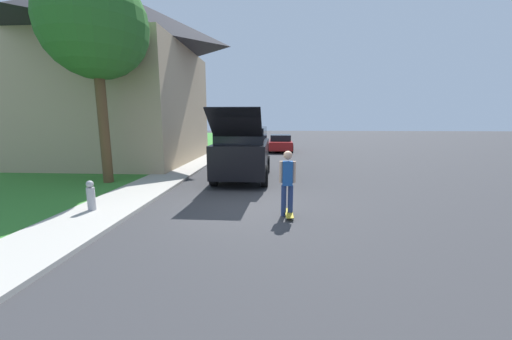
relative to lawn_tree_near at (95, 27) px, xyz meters
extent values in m
plane|color=#333335|center=(5.44, -2.47, -5.65)|extent=(120.00, 120.00, 0.00)
cube|color=#387F2D|center=(-2.56, 3.53, -5.61)|extent=(10.00, 80.00, 0.08)
cube|color=#ADA89E|center=(1.84, 3.53, -5.60)|extent=(1.80, 80.00, 0.10)
cube|color=tan|center=(-2.80, 5.62, -2.47)|extent=(8.74, 8.06, 6.19)
pyramid|color=#28282D|center=(-2.80, 5.62, 2.20)|extent=(9.54, 8.86, 3.15)
cylinder|color=brown|center=(0.00, 0.00, -3.27)|extent=(0.36, 0.36, 4.60)
sphere|color=#286023|center=(0.00, 0.00, 0.04)|extent=(3.66, 3.66, 3.66)
cube|color=black|center=(5.04, 1.45, -4.70)|extent=(1.97, 4.71, 1.20)
cube|color=black|center=(5.04, 1.56, -3.80)|extent=(1.81, 3.68, 0.58)
cylinder|color=black|center=(4.10, 2.91, -5.25)|extent=(0.24, 0.79, 0.79)
cylinder|color=black|center=(5.99, 2.91, -5.25)|extent=(0.24, 0.79, 0.79)
cylinder|color=black|center=(4.10, -0.02, -5.25)|extent=(0.24, 0.79, 0.79)
cylinder|color=black|center=(5.99, -0.02, -5.25)|extent=(0.24, 0.79, 0.79)
cube|color=black|center=(5.04, -0.96, -3.31)|extent=(1.73, 1.34, 0.95)
cube|color=maroon|center=(6.76, 12.60, -5.13)|extent=(1.75, 4.52, 0.63)
cube|color=black|center=(6.76, 12.48, -4.59)|extent=(1.54, 2.35, 0.47)
cylinder|color=black|center=(5.92, 13.95, -5.31)|extent=(0.20, 0.67, 0.67)
cylinder|color=black|center=(7.61, 13.95, -5.31)|extent=(0.20, 0.67, 0.67)
cylinder|color=black|center=(5.92, 11.24, -5.31)|extent=(0.20, 0.67, 0.67)
cylinder|color=black|center=(7.61, 11.24, -5.31)|extent=(0.20, 0.67, 0.67)
cylinder|color=navy|center=(6.59, -3.23, -5.25)|extent=(0.13, 0.13, 0.80)
cylinder|color=navy|center=(6.76, -3.23, -5.25)|extent=(0.13, 0.13, 0.80)
cube|color=#1E4C93|center=(6.67, -3.23, -4.54)|extent=(0.25, 0.20, 0.61)
sphere|color=tan|center=(6.67, -3.23, -4.09)|extent=(0.22, 0.22, 0.22)
cylinder|color=tan|center=(6.51, -3.23, -4.51)|extent=(0.09, 0.09, 0.54)
cylinder|color=tan|center=(6.83, -3.23, -4.51)|extent=(0.09, 0.09, 0.54)
cube|color=#A89323|center=(6.73, -3.30, -5.56)|extent=(0.19, 0.78, 0.02)
cylinder|color=silver|center=(6.65, -3.06, -5.62)|extent=(0.03, 0.06, 0.06)
cylinder|color=silver|center=(6.82, -3.06, -5.62)|extent=(0.03, 0.06, 0.06)
cylinder|color=silver|center=(6.65, -3.55, -5.62)|extent=(0.03, 0.06, 0.06)
cylinder|color=silver|center=(6.82, -3.55, -5.62)|extent=(0.03, 0.06, 0.06)
cylinder|color=#99999E|center=(1.59, -3.41, -5.25)|extent=(0.20, 0.20, 0.60)
sphere|color=#99999E|center=(1.59, -3.41, -4.85)|extent=(0.18, 0.18, 0.18)
camera|label=1|loc=(6.36, -10.27, -3.24)|focal=20.00mm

